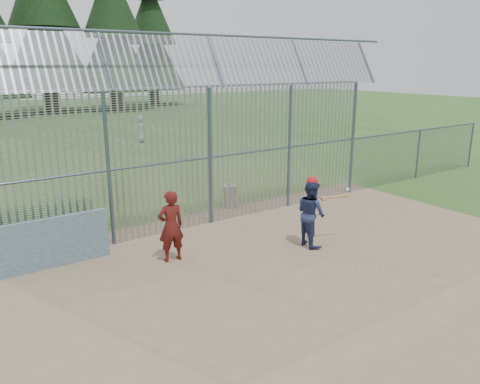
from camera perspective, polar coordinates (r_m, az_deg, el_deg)
ground at (r=11.40m, az=5.84°, el=-8.51°), size 120.00×120.00×0.00m
dirt_infield at (r=11.06m, az=7.55°, el=-9.29°), size 14.00×10.00×0.02m
dugout_wall at (r=11.68m, az=-21.64°, el=-5.69°), size 2.50×0.12×1.20m
batter at (r=12.17m, az=8.64°, el=-2.58°), size 0.75×0.91×1.73m
onlooker at (r=11.22m, az=-8.43°, el=-4.13°), size 0.67×0.47×1.73m
bg_kid_standing at (r=29.13m, az=-12.05°, el=7.54°), size 0.93×0.78×1.62m
batting_gear at (r=12.03m, az=9.35°, el=0.91°), size 1.25×0.51×0.67m
trash_can at (r=15.45m, az=-1.32°, el=-0.49°), size 0.56×0.56×0.82m
backstop_fence at (r=14.41m, az=2.65°, el=6.40°), size 20.09×0.81×5.30m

